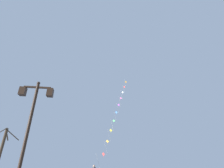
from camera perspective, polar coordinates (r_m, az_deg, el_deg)
The scene contains 3 objects.
twin_lantern_lamp_post at distance 8.45m, azimuth -26.07°, elevation -9.27°, with size 1.56×0.28×5.31m.
kite_train at distance 25.98m, azimuth 1.47°, elevation -10.01°, with size 6.02×9.68×17.19m.
bare_tree at distance 18.12m, azimuth -34.20°, elevation -19.38°, with size 1.41×2.19×4.75m.
Camera 1 is at (0.36, -0.27, 1.49)m, focal length 26.42 mm.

